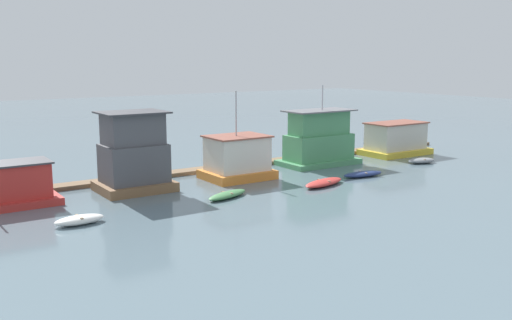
{
  "coord_description": "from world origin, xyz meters",
  "views": [
    {
      "loc": [
        -24.98,
        -38.21,
        9.4
      ],
      "look_at": [
        0.0,
        -1.0,
        1.4
      ],
      "focal_mm": 40.0,
      "sensor_mm": 36.0,
      "label": 1
    }
  ],
  "objects_px": {
    "houseboat_red": "(3,187)",
    "houseboat_brown": "(134,155)",
    "houseboat_yellow": "(396,139)",
    "dinghy_green": "(227,195)",
    "dinghy_grey": "(421,161)",
    "dinghy_white": "(79,220)",
    "dinghy_red": "(324,183)",
    "dinghy_navy": "(363,174)",
    "houseboat_green": "(319,141)",
    "houseboat_orange": "(237,158)"
  },
  "relations": [
    {
      "from": "dinghy_green",
      "to": "dinghy_grey",
      "type": "xyz_separation_m",
      "value": [
        21.43,
        1.37,
        0.04
      ]
    },
    {
      "from": "houseboat_red",
      "to": "dinghy_white",
      "type": "height_order",
      "value": "houseboat_red"
    },
    {
      "from": "houseboat_brown",
      "to": "houseboat_yellow",
      "type": "relative_size",
      "value": 0.85
    },
    {
      "from": "dinghy_red",
      "to": "dinghy_navy",
      "type": "bearing_deg",
      "value": 8.75
    },
    {
      "from": "dinghy_green",
      "to": "dinghy_red",
      "type": "relative_size",
      "value": 0.87
    },
    {
      "from": "dinghy_grey",
      "to": "dinghy_navy",
      "type": "bearing_deg",
      "value": -170.7
    },
    {
      "from": "houseboat_yellow",
      "to": "dinghy_green",
      "type": "distance_m",
      "value": 23.93
    },
    {
      "from": "dinghy_white",
      "to": "dinghy_green",
      "type": "distance_m",
      "value": 10.37
    },
    {
      "from": "houseboat_yellow",
      "to": "dinghy_grey",
      "type": "bearing_deg",
      "value": -109.68
    },
    {
      "from": "dinghy_red",
      "to": "dinghy_navy",
      "type": "xyz_separation_m",
      "value": [
        4.75,
        0.73,
        -0.02
      ]
    },
    {
      "from": "houseboat_brown",
      "to": "houseboat_orange",
      "type": "relative_size",
      "value": 0.82
    },
    {
      "from": "houseboat_green",
      "to": "dinghy_navy",
      "type": "height_order",
      "value": "houseboat_green"
    },
    {
      "from": "houseboat_red",
      "to": "houseboat_green",
      "type": "relative_size",
      "value": 0.93
    },
    {
      "from": "houseboat_red",
      "to": "houseboat_brown",
      "type": "height_order",
      "value": "houseboat_red"
    },
    {
      "from": "houseboat_red",
      "to": "houseboat_green",
      "type": "bearing_deg",
      "value": 0.27
    },
    {
      "from": "houseboat_orange",
      "to": "dinghy_red",
      "type": "xyz_separation_m",
      "value": [
        4.03,
        -5.8,
        -1.38
      ]
    },
    {
      "from": "houseboat_green",
      "to": "dinghy_navy",
      "type": "xyz_separation_m",
      "value": [
        -0.55,
        -6.2,
        -1.92
      ]
    },
    {
      "from": "houseboat_brown",
      "to": "houseboat_orange",
      "type": "bearing_deg",
      "value": -3.49
    },
    {
      "from": "dinghy_white",
      "to": "dinghy_grey",
      "type": "distance_m",
      "value": 31.85
    },
    {
      "from": "houseboat_orange",
      "to": "dinghy_navy",
      "type": "relative_size",
      "value": 1.82
    },
    {
      "from": "dinghy_green",
      "to": "dinghy_navy",
      "type": "relative_size",
      "value": 1.01
    },
    {
      "from": "houseboat_green",
      "to": "dinghy_red",
      "type": "relative_size",
      "value": 1.62
    },
    {
      "from": "houseboat_yellow",
      "to": "dinghy_red",
      "type": "relative_size",
      "value": 1.53
    },
    {
      "from": "houseboat_green",
      "to": "dinghy_white",
      "type": "xyz_separation_m",
      "value": [
        -23.61,
        -6.85,
        -1.87
      ]
    },
    {
      "from": "houseboat_green",
      "to": "dinghy_navy",
      "type": "relative_size",
      "value": 1.87
    },
    {
      "from": "houseboat_orange",
      "to": "dinghy_navy",
      "type": "bearing_deg",
      "value": -30.03
    },
    {
      "from": "houseboat_orange",
      "to": "dinghy_grey",
      "type": "relative_size",
      "value": 2.39
    },
    {
      "from": "houseboat_brown",
      "to": "dinghy_green",
      "type": "xyz_separation_m",
      "value": [
        4.45,
        -5.52,
        -2.37
      ]
    },
    {
      "from": "houseboat_red",
      "to": "dinghy_navy",
      "type": "bearing_deg",
      "value": -13.24
    },
    {
      "from": "houseboat_red",
      "to": "dinghy_grey",
      "type": "xyz_separation_m",
      "value": [
        34.55,
        -4.65,
        -1.06
      ]
    },
    {
      "from": "houseboat_yellow",
      "to": "dinghy_navy",
      "type": "bearing_deg",
      "value": -149.48
    },
    {
      "from": "dinghy_green",
      "to": "dinghy_grey",
      "type": "height_order",
      "value": "dinghy_grey"
    },
    {
      "from": "dinghy_navy",
      "to": "houseboat_yellow",
      "type": "bearing_deg",
      "value": 30.52
    },
    {
      "from": "houseboat_orange",
      "to": "dinghy_red",
      "type": "relative_size",
      "value": 1.58
    },
    {
      "from": "dinghy_red",
      "to": "dinghy_navy",
      "type": "distance_m",
      "value": 4.8
    },
    {
      "from": "dinghy_green",
      "to": "dinghy_red",
      "type": "bearing_deg",
      "value": -5.67
    },
    {
      "from": "houseboat_green",
      "to": "dinghy_green",
      "type": "height_order",
      "value": "houseboat_green"
    },
    {
      "from": "dinghy_white",
      "to": "dinghy_green",
      "type": "height_order",
      "value": "dinghy_white"
    },
    {
      "from": "houseboat_red",
      "to": "houseboat_yellow",
      "type": "xyz_separation_m",
      "value": [
        36.24,
        0.06,
        0.2
      ]
    },
    {
      "from": "houseboat_orange",
      "to": "houseboat_yellow",
      "type": "height_order",
      "value": "houseboat_orange"
    },
    {
      "from": "houseboat_orange",
      "to": "dinghy_grey",
      "type": "height_order",
      "value": "houseboat_orange"
    },
    {
      "from": "houseboat_green",
      "to": "houseboat_red",
      "type": "bearing_deg",
      "value": -179.73
    },
    {
      "from": "houseboat_yellow",
      "to": "dinghy_navy",
      "type": "distance_m",
      "value": 12.15
    },
    {
      "from": "dinghy_navy",
      "to": "dinghy_green",
      "type": "bearing_deg",
      "value": 179.73
    },
    {
      "from": "houseboat_red",
      "to": "dinghy_white",
      "type": "xyz_separation_m",
      "value": [
        2.77,
        -6.73,
        -1.04
      ]
    },
    {
      "from": "houseboat_brown",
      "to": "houseboat_orange",
      "type": "xyz_separation_m",
      "value": [
        8.38,
        -0.51,
        -0.97
      ]
    },
    {
      "from": "dinghy_white",
      "to": "dinghy_grey",
      "type": "xyz_separation_m",
      "value": [
        31.78,
        2.08,
        -0.02
      ]
    },
    {
      "from": "houseboat_green",
      "to": "houseboat_yellow",
      "type": "distance_m",
      "value": 9.87
    },
    {
      "from": "dinghy_red",
      "to": "dinghy_white",
      "type": "bearing_deg",
      "value": 179.74
    },
    {
      "from": "dinghy_red",
      "to": "dinghy_grey",
      "type": "height_order",
      "value": "dinghy_grey"
    }
  ]
}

